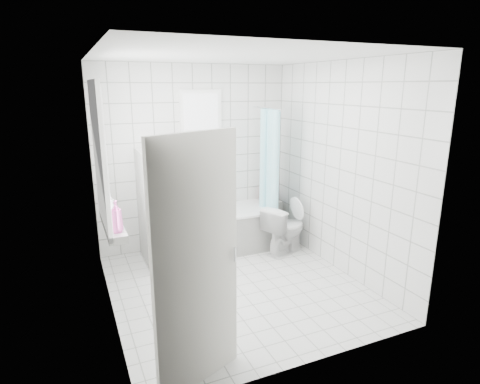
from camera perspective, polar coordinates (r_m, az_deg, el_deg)
name	(u,v)px	position (r m, az deg, el deg)	size (l,w,h in m)	color
ground	(236,286)	(4.88, -0.55, -13.24)	(3.00, 3.00, 0.00)	white
ceiling	(236,55)	(4.32, -0.64, 18.86)	(3.00, 3.00, 0.00)	white
wall_back	(195,158)	(5.80, -6.45, 4.85)	(2.80, 0.02, 2.60)	white
wall_front	(312,220)	(3.15, 10.25, -3.90)	(2.80, 0.02, 2.60)	white
wall_left	(103,193)	(4.09, -18.91, -0.09)	(0.02, 3.00, 2.60)	white
wall_right	(340,169)	(5.12, 13.99, 3.17)	(0.02, 3.00, 2.60)	white
window_left	(102,157)	(4.33, -19.03, 4.75)	(0.01, 0.90, 1.40)	white
window_back	(201,112)	(5.71, -5.53, 11.29)	(0.50, 0.01, 0.50)	white
window_sill	(113,225)	(4.51, -17.67, -4.47)	(0.18, 1.02, 0.08)	white
door	(197,266)	(3.05, -6.10, -10.48)	(0.04, 0.80, 2.00)	silver
bathtub	(214,231)	(5.76, -3.71, -5.56)	(1.70, 0.77, 0.58)	white
partition_wall	(149,209)	(5.35, -12.88, -2.37)	(0.15, 0.85, 1.50)	white
tiled_ledge	(267,218)	(6.37, 3.92, -3.70)	(0.40, 0.24, 0.55)	white
toilet	(285,229)	(5.70, 6.43, -5.27)	(0.39, 0.68, 0.69)	white
curtain_rod	(266,108)	(5.71, 3.74, 11.83)	(0.02, 0.02, 0.80)	silver
shower_curtain	(269,173)	(5.71, 4.19, 2.70)	(0.14, 0.48, 1.78)	#55E8FB
tub_faucet	(212,187)	(5.93, -4.01, 0.69)	(0.18, 0.06, 0.06)	silver
sill_bottles	(114,214)	(4.32, -17.48, -2.96)	(0.17, 0.67, 0.32)	white
ledge_bottles	(267,195)	(6.23, 3.82, -0.38)	(0.17, 0.18, 0.24)	#18902C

